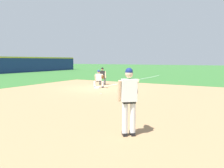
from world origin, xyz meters
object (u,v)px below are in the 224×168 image
object	(u,v)px
baseball	(101,94)
pitcher	(129,97)
umpire	(102,75)
first_base_bag	(98,88)
first_baseman	(99,78)

from	to	relation	value
baseball	pitcher	bearing A→B (deg)	-141.94
baseball	umpire	bearing A→B (deg)	30.60
first_base_bag	baseball	distance (m)	2.90
pitcher	first_baseman	world-z (taller)	pitcher
first_base_bag	first_baseman	bearing A→B (deg)	5.56
pitcher	umpire	size ratio (longest dim) A/B	1.27
baseball	pitcher	xyz separation A→B (m)	(-5.79, -4.53, 1.02)
baseball	pitcher	size ratio (longest dim) A/B	0.04
first_baseman	umpire	world-z (taller)	umpire
pitcher	umpire	bearing A→B (deg)	35.00
first_base_bag	first_baseman	distance (m)	0.73
baseball	pitcher	world-z (taller)	pitcher
pitcher	umpire	distance (m)	12.46
first_baseman	umpire	distance (m)	2.04
first_baseman	umpire	size ratio (longest dim) A/B	0.92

